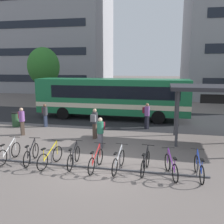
{
  "coord_description": "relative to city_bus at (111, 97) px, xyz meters",
  "views": [
    {
      "loc": [
        2.49,
        -9.4,
        4.16
      ],
      "look_at": [
        -0.17,
        3.94,
        1.56
      ],
      "focal_mm": 38.19,
      "sensor_mm": 36.0,
      "label": 1
    }
  ],
  "objects": [
    {
      "name": "commuter_red_pack_1",
      "position": [
        -4.43,
        -5.73,
        -0.79
      ],
      "size": [
        0.59,
        0.59,
        1.71
      ],
      "rotation": [
        0.0,
        0.0,
        5.49
      ],
      "color": "#47382D",
      "rests_on": "ground"
    },
    {
      "name": "building_left_wing",
      "position": [
        -17.13,
        21.59,
        8.12
      ],
      "size": [
        23.67,
        13.12,
        19.79
      ],
      "color": "gray",
      "rests_on": "ground"
    },
    {
      "name": "parked_bicycle_black_1",
      "position": [
        -1.62,
        -9.59,
        -1.39
      ],
      "size": [
        0.52,
        1.71,
        0.99
      ],
      "rotation": [
        0.0,
        0.0,
        1.72
      ],
      "color": "black",
      "rests_on": "ground"
    },
    {
      "name": "street_tree_1",
      "position": [
        -9.07,
        6.55,
        2.39
      ],
      "size": [
        3.55,
        3.55,
        6.28
      ],
      "color": "brown",
      "rests_on": "ground"
    },
    {
      "name": "ground",
      "position": [
        1.29,
        -9.2,
        -1.78
      ],
      "size": [
        200.0,
        200.0,
        0.0
      ],
      "primitive_type": "plane",
      "color": "#6B605B"
    },
    {
      "name": "parked_bicycle_black_3",
      "position": [
        0.33,
        -9.59,
        -1.39
      ],
      "size": [
        0.52,
        1.72,
        0.99
      ],
      "rotation": [
        0.0,
        0.0,
        1.62
      ],
      "color": "black",
      "rests_on": "ground"
    },
    {
      "name": "city_bus",
      "position": [
        0.0,
        0.0,
        0.0
      ],
      "size": [
        12.06,
        2.7,
        3.2
      ],
      "rotation": [
        0.0,
        0.0,
        3.13
      ],
      "color": "#196B3D",
      "rests_on": "ground"
    },
    {
      "name": "commuter_maroon_pack_4",
      "position": [
        0.89,
        -7.14,
        -0.85
      ],
      "size": [
        0.37,
        0.55,
        1.62
      ],
      "rotation": [
        0.0,
        0.0,
        4.62
      ],
      "color": "#565660",
      "rests_on": "ground"
    },
    {
      "name": "parked_bicycle_purple_7",
      "position": [
        4.32,
        -9.77,
        -1.39
      ],
      "size": [
        0.61,
        1.68,
        0.99
      ],
      "rotation": [
        0.0,
        0.0,
        1.82
      ],
      "color": "black",
      "rests_on": "ground"
    },
    {
      "name": "parked_bicycle_yellow_2",
      "position": [
        -0.66,
        -9.76,
        -1.39
      ],
      "size": [
        0.55,
        1.7,
        0.99
      ],
      "rotation": [
        0.0,
        0.0,
        1.37
      ],
      "color": "black",
      "rests_on": "ground"
    },
    {
      "name": "parked_bicycle_blue_8",
      "position": [
        5.35,
        -9.7,
        -1.39
      ],
      "size": [
        0.52,
        1.72,
        0.99
      ],
      "rotation": [
        0.0,
        0.0,
        1.62
      ],
      "color": "black",
      "rests_on": "ground"
    },
    {
      "name": "parked_bicycle_silver_5",
      "position": [
        2.26,
        -9.67,
        -1.39
      ],
      "size": [
        0.52,
        1.72,
        0.99
      ],
      "rotation": [
        0.0,
        0.0,
        1.45
      ],
      "color": "black",
      "rests_on": "ground"
    },
    {
      "name": "trash_bin",
      "position": [
        -6.05,
        -3.92,
        -1.26
      ],
      "size": [
        0.55,
        0.55,
        1.03
      ],
      "color": "#284C2D",
      "rests_on": "ground"
    },
    {
      "name": "parked_bicycle_red_4",
      "position": [
        1.34,
        -9.75,
        -1.39
      ],
      "size": [
        0.52,
        1.72,
        0.99
      ],
      "rotation": [
        0.0,
        0.0,
        1.48
      ],
      "color": "black",
      "rests_on": "ground"
    },
    {
      "name": "bus_lane_asphalt",
      "position": [
        1.29,
        -0.0,
        -1.77
      ],
      "size": [
        80.0,
        7.2,
        0.01
      ],
      "primitive_type": "cube",
      "color": "#232326",
      "rests_on": "ground"
    },
    {
      "name": "parked_bicycle_black_6",
      "position": [
        3.34,
        -9.6,
        -1.39
      ],
      "size": [
        0.52,
        1.71,
        0.99
      ],
      "rotation": [
        0.0,
        0.0,
        1.44
      ],
      "color": "black",
      "rests_on": "ground"
    },
    {
      "name": "commuter_grey_pack_2",
      "position": [
        0.16,
        -5.62,
        -0.75
      ],
      "size": [
        0.37,
        0.55,
        1.78
      ],
      "rotation": [
        0.0,
        0.0,
        1.48
      ],
      "color": "#47382D",
      "rests_on": "ground"
    },
    {
      "name": "parked_bicycle_white_0",
      "position": [
        -2.67,
        -9.65,
        -1.39
      ],
      "size": [
        0.52,
        1.72,
        0.99
      ],
      "rotation": [
        0.0,
        0.0,
        1.58
      ],
      "color": "black",
      "rests_on": "ground"
    },
    {
      "name": "commuter_maroon_pack_3",
      "position": [
        -4.0,
        -3.54,
        -0.84
      ],
      "size": [
        0.57,
        0.6,
        1.62
      ],
      "rotation": [
        0.0,
        0.0,
        5.42
      ],
      "color": "#2D3851",
      "rests_on": "ground"
    },
    {
      "name": "commuter_maroon_pack_0",
      "position": [
        3.0,
        -2.74,
        -0.76
      ],
      "size": [
        0.57,
        0.6,
        1.76
      ],
      "rotation": [
        0.0,
        0.0,
        5.41
      ],
      "color": "black",
      "rests_on": "ground"
    },
    {
      "name": "bike_rack",
      "position": [
        1.32,
        -9.65,
        -1.68
      ],
      "size": [
        8.94,
        0.11,
        0.7
      ],
      "rotation": [
        0.0,
        0.0,
        -0.0
      ],
      "color": "#47474C",
      "rests_on": "ground"
    }
  ]
}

